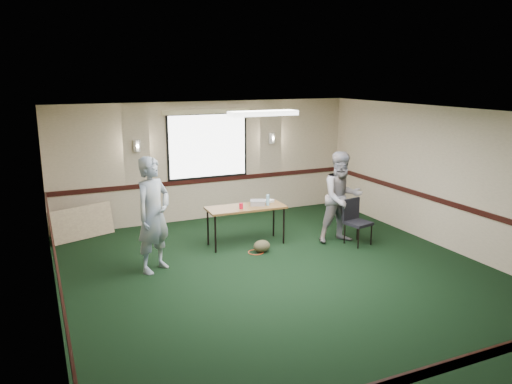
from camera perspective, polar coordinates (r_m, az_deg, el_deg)
name	(u,v)px	position (r m, az deg, el deg)	size (l,w,h in m)	color
ground	(288,280)	(8.32, 3.73, -9.98)	(8.00, 8.00, 0.00)	black
room_shell	(239,164)	(9.72, -1.99, 3.20)	(8.00, 8.02, 8.00)	tan
folding_table	(246,209)	(9.74, -1.17, -2.00)	(1.56, 0.67, 0.77)	brown
projector	(258,203)	(9.84, 0.19, -1.22)	(0.29, 0.24, 0.10)	#9B9AA2
game_console	(269,201)	(10.07, 1.44, -1.02)	(0.19, 0.15, 0.05)	white
red_cup	(241,206)	(9.56, -1.72, -1.61)	(0.08, 0.08, 0.11)	red
water_bottle	(268,200)	(9.79, 1.36, -0.93)	(0.06, 0.06, 0.22)	#7CB1CB
duffel_bag	(262,246)	(9.48, 0.66, -6.21)	(0.33, 0.25, 0.23)	#453E27
cable_coil	(256,252)	(9.49, -0.02, -6.90)	(0.30, 0.30, 0.01)	red
folded_table	(82,223)	(10.78, -19.25, -3.34)	(1.31, 0.06, 0.67)	#99795F
conference_chair	(355,218)	(10.05, 11.27, -2.91)	(0.52, 0.53, 0.89)	black
person_left	(153,215)	(8.55, -11.65, -2.57)	(0.72, 0.47, 1.97)	#456099
person_right	(342,198)	(9.99, 9.77, -0.62)	(0.89, 0.69, 1.82)	#6F83AC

